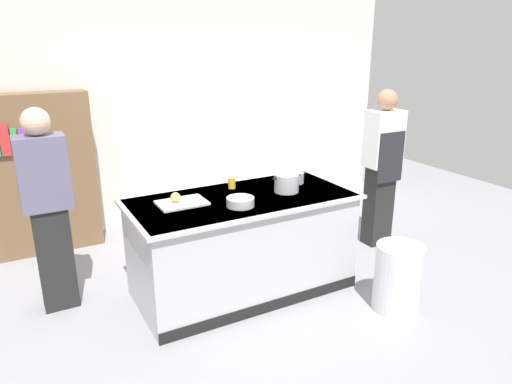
{
  "coord_description": "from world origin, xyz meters",
  "views": [
    {
      "loc": [
        -1.76,
        -3.45,
        2.23
      ],
      "look_at": [
        0.25,
        0.2,
        0.85
      ],
      "focal_mm": 33.01,
      "sensor_mm": 36.0,
      "label": 1
    }
  ],
  "objects_px": {
    "juice_cup": "(232,183)",
    "person_guest": "(48,207)",
    "onion": "(176,197)",
    "stock_pot": "(287,183)",
    "mixing_bowl": "(240,202)",
    "trash_bin": "(398,278)",
    "person_chef": "(382,165)",
    "bookshelf": "(40,175)",
    "sauce_pan": "(296,178)"
  },
  "relations": [
    {
      "from": "onion",
      "to": "sauce_pan",
      "type": "relative_size",
      "value": 0.39
    },
    {
      "from": "onion",
      "to": "mixing_bowl",
      "type": "height_order",
      "value": "onion"
    },
    {
      "from": "trash_bin",
      "to": "stock_pot",
      "type": "bearing_deg",
      "value": 123.54
    },
    {
      "from": "stock_pot",
      "to": "person_chef",
      "type": "distance_m",
      "value": 1.41
    },
    {
      "from": "mixing_bowl",
      "to": "person_chef",
      "type": "bearing_deg",
      "value": 11.61
    },
    {
      "from": "person_chef",
      "to": "person_guest",
      "type": "distance_m",
      "value": 3.33
    },
    {
      "from": "mixing_bowl",
      "to": "person_guest",
      "type": "relative_size",
      "value": 0.13
    },
    {
      "from": "onion",
      "to": "person_guest",
      "type": "relative_size",
      "value": 0.05
    },
    {
      "from": "juice_cup",
      "to": "trash_bin",
      "type": "relative_size",
      "value": 0.17
    },
    {
      "from": "juice_cup",
      "to": "mixing_bowl",
      "type": "bearing_deg",
      "value": -107.77
    },
    {
      "from": "person_guest",
      "to": "stock_pot",
      "type": "bearing_deg",
      "value": 76.14
    },
    {
      "from": "trash_bin",
      "to": "person_chef",
      "type": "distance_m",
      "value": 1.51
    },
    {
      "from": "stock_pot",
      "to": "sauce_pan",
      "type": "relative_size",
      "value": 1.3
    },
    {
      "from": "juice_cup",
      "to": "person_chef",
      "type": "bearing_deg",
      "value": -2.36
    },
    {
      "from": "mixing_bowl",
      "to": "juice_cup",
      "type": "distance_m",
      "value": 0.49
    },
    {
      "from": "person_chef",
      "to": "person_guest",
      "type": "height_order",
      "value": "same"
    },
    {
      "from": "onion",
      "to": "stock_pot",
      "type": "bearing_deg",
      "value": -8.63
    },
    {
      "from": "juice_cup",
      "to": "person_guest",
      "type": "bearing_deg",
      "value": 171.03
    },
    {
      "from": "onion",
      "to": "person_guest",
      "type": "height_order",
      "value": "person_guest"
    },
    {
      "from": "trash_bin",
      "to": "person_guest",
      "type": "distance_m",
      "value": 2.96
    },
    {
      "from": "mixing_bowl",
      "to": "bookshelf",
      "type": "distance_m",
      "value": 2.41
    },
    {
      "from": "onion",
      "to": "juice_cup",
      "type": "distance_m",
      "value": 0.63
    },
    {
      "from": "onion",
      "to": "person_guest",
      "type": "distance_m",
      "value": 1.03
    },
    {
      "from": "stock_pot",
      "to": "trash_bin",
      "type": "xyz_separation_m",
      "value": [
        0.58,
        -0.87,
        -0.69
      ]
    },
    {
      "from": "mixing_bowl",
      "to": "juice_cup",
      "type": "relative_size",
      "value": 2.31
    },
    {
      "from": "stock_pot",
      "to": "onion",
      "type": "bearing_deg",
      "value": 171.37
    },
    {
      "from": "stock_pot",
      "to": "sauce_pan",
      "type": "distance_m",
      "value": 0.28
    },
    {
      "from": "onion",
      "to": "sauce_pan",
      "type": "height_order",
      "value": "same"
    },
    {
      "from": "mixing_bowl",
      "to": "person_guest",
      "type": "height_order",
      "value": "person_guest"
    },
    {
      "from": "stock_pot",
      "to": "trash_bin",
      "type": "height_order",
      "value": "stock_pot"
    },
    {
      "from": "stock_pot",
      "to": "mixing_bowl",
      "type": "relative_size",
      "value": 1.24
    },
    {
      "from": "trash_bin",
      "to": "bookshelf",
      "type": "xyz_separation_m",
      "value": [
        -2.46,
        2.72,
        0.56
      ]
    },
    {
      "from": "onion",
      "to": "mixing_bowl",
      "type": "bearing_deg",
      "value": -32.79
    },
    {
      "from": "stock_pot",
      "to": "person_guest",
      "type": "height_order",
      "value": "person_guest"
    },
    {
      "from": "stock_pot",
      "to": "mixing_bowl",
      "type": "height_order",
      "value": "stock_pot"
    },
    {
      "from": "stock_pot",
      "to": "bookshelf",
      "type": "relative_size",
      "value": 0.17
    },
    {
      "from": "mixing_bowl",
      "to": "trash_bin",
      "type": "height_order",
      "value": "mixing_bowl"
    },
    {
      "from": "onion",
      "to": "trash_bin",
      "type": "distance_m",
      "value": 1.99
    },
    {
      "from": "person_guest",
      "to": "bookshelf",
      "type": "xyz_separation_m",
      "value": [
        0.05,
        1.28,
        -0.06
      ]
    },
    {
      "from": "stock_pot",
      "to": "trash_bin",
      "type": "bearing_deg",
      "value": -56.46
    },
    {
      "from": "stock_pot",
      "to": "juice_cup",
      "type": "bearing_deg",
      "value": 140.05
    },
    {
      "from": "sauce_pan",
      "to": "person_guest",
      "type": "xyz_separation_m",
      "value": [
        -2.15,
        0.39,
        -0.04
      ]
    },
    {
      "from": "stock_pot",
      "to": "bookshelf",
      "type": "bearing_deg",
      "value": 135.5
    },
    {
      "from": "juice_cup",
      "to": "person_guest",
      "type": "height_order",
      "value": "person_guest"
    },
    {
      "from": "onion",
      "to": "person_chef",
      "type": "relative_size",
      "value": 0.05
    },
    {
      "from": "stock_pot",
      "to": "person_guest",
      "type": "distance_m",
      "value": 2.02
    },
    {
      "from": "mixing_bowl",
      "to": "onion",
      "type": "bearing_deg",
      "value": 147.21
    },
    {
      "from": "trash_bin",
      "to": "person_guest",
      "type": "xyz_separation_m",
      "value": [
        -2.51,
        1.44,
        0.62
      ]
    },
    {
      "from": "person_chef",
      "to": "trash_bin",
      "type": "bearing_deg",
      "value": 163.13
    },
    {
      "from": "person_chef",
      "to": "onion",
      "type": "bearing_deg",
      "value": 111.19
    }
  ]
}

